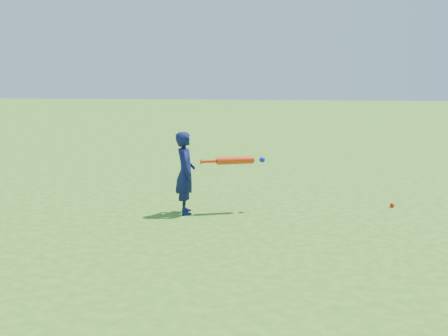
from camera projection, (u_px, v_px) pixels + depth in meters
The scene contains 4 objects.
ground at pixel (209, 213), 6.38m from camera, with size 80.00×80.00×0.00m, color #36711B.
child at pixel (185, 173), 6.30m from camera, with size 0.38×0.25×1.05m, color #0F1347.
ground_ball_red at pixel (392, 205), 6.68m from camera, with size 0.06×0.06×0.06m, color red.
bat_swing at pixel (237, 161), 6.36m from camera, with size 0.80×0.37×0.10m.
Camera 1 is at (1.24, -6.06, 1.66)m, focal length 40.00 mm.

